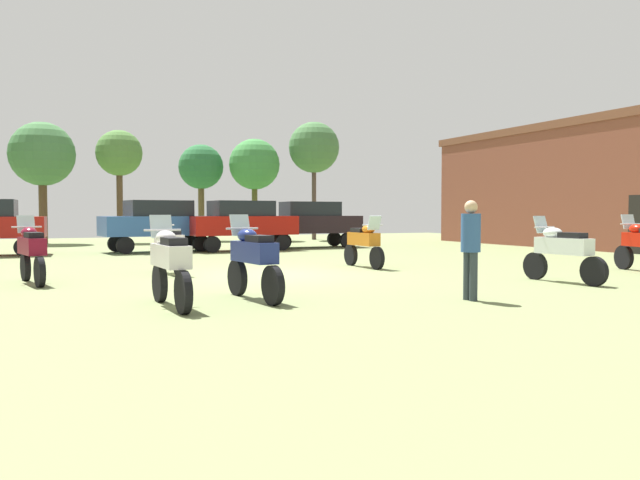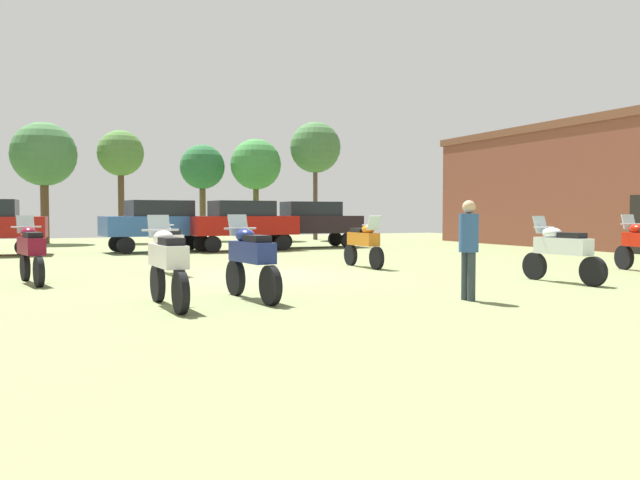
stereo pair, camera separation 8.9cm
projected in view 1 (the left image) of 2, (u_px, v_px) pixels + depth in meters
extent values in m
cube|color=olive|center=(269.00, 275.00, 15.77)|extent=(44.00, 52.00, 0.02)
cylinder|color=black|center=(377.00, 258.00, 17.19)|extent=(0.14, 0.62, 0.61)
cylinder|color=black|center=(351.00, 255.00, 18.51)|extent=(0.14, 0.62, 0.61)
cube|color=#C46C1A|center=(363.00, 239.00, 17.83)|extent=(0.40, 1.26, 0.36)
ellipsoid|color=#C46C1A|center=(369.00, 229.00, 17.56)|extent=(0.33, 0.49, 0.24)
cube|color=black|center=(360.00, 230.00, 18.02)|extent=(0.32, 0.57, 0.12)
cube|color=silver|center=(374.00, 223.00, 17.27)|extent=(0.36, 0.16, 0.39)
cylinder|color=#B7B7BC|center=(373.00, 225.00, 17.36)|extent=(0.62, 0.05, 0.04)
cylinder|color=black|center=(25.00, 267.00, 14.33)|extent=(0.24, 0.65, 0.64)
cylinder|color=black|center=(40.00, 272.00, 13.10)|extent=(0.24, 0.65, 0.64)
cube|color=maroon|center=(32.00, 246.00, 13.69)|extent=(0.59, 1.32, 0.36)
ellipsoid|color=maroon|center=(29.00, 233.00, 13.92)|extent=(0.40, 0.53, 0.24)
cube|color=black|center=(34.00, 235.00, 13.50)|extent=(0.40, 0.61, 0.12)
cube|color=silver|center=(26.00, 224.00, 14.17)|extent=(0.38, 0.22, 0.39)
cylinder|color=#B7B7BC|center=(27.00, 227.00, 14.09)|extent=(0.62, 0.15, 0.04)
cylinder|color=black|center=(160.00, 283.00, 10.96)|extent=(0.16, 0.67, 0.66)
cylinder|color=black|center=(183.00, 292.00, 9.63)|extent=(0.16, 0.67, 0.66)
cube|color=silver|center=(170.00, 256.00, 10.27)|extent=(0.43, 1.29, 0.36)
ellipsoid|color=silver|center=(166.00, 238.00, 10.52)|extent=(0.35, 0.50, 0.24)
cube|color=black|center=(174.00, 241.00, 10.07)|extent=(0.33, 0.58, 0.12)
cube|color=silver|center=(161.00, 226.00, 10.79)|extent=(0.37, 0.17, 0.39)
cylinder|color=#B7B7BC|center=(162.00, 230.00, 10.71)|extent=(0.62, 0.07, 0.04)
cylinder|color=black|center=(160.00, 259.00, 16.60)|extent=(0.19, 0.64, 0.63)
cylinder|color=black|center=(179.00, 264.00, 15.25)|extent=(0.19, 0.64, 0.63)
cube|color=silver|center=(169.00, 241.00, 15.90)|extent=(0.52, 1.37, 0.36)
ellipsoid|color=silver|center=(165.00, 230.00, 16.15)|extent=(0.37, 0.51, 0.24)
cube|color=black|center=(172.00, 232.00, 15.69)|extent=(0.36, 0.59, 0.12)
cube|color=silver|center=(161.00, 223.00, 16.43)|extent=(0.38, 0.19, 0.39)
cylinder|color=#B7B7BC|center=(162.00, 225.00, 16.34)|extent=(0.62, 0.11, 0.04)
cylinder|color=black|center=(624.00, 257.00, 17.22)|extent=(0.25, 0.66, 0.65)
ellipsoid|color=red|center=(637.00, 229.00, 16.72)|extent=(0.41, 0.53, 0.24)
cube|color=silver|center=(628.00, 222.00, 17.03)|extent=(0.38, 0.22, 0.39)
cylinder|color=#B7B7BC|center=(631.00, 224.00, 16.94)|extent=(0.61, 0.16, 0.04)
cylinder|color=black|center=(535.00, 266.00, 14.63)|extent=(0.18, 0.63, 0.62)
cylinder|color=black|center=(594.00, 271.00, 13.27)|extent=(0.18, 0.63, 0.62)
cube|color=silver|center=(563.00, 246.00, 13.93)|extent=(0.48, 1.35, 0.36)
ellipsoid|color=silver|center=(553.00, 233.00, 14.18)|extent=(0.36, 0.51, 0.24)
cube|color=black|center=(573.00, 235.00, 13.72)|extent=(0.35, 0.59, 0.12)
cube|color=silver|center=(541.00, 224.00, 14.46)|extent=(0.37, 0.18, 0.39)
cylinder|color=#B7B7BC|center=(544.00, 227.00, 14.37)|extent=(0.62, 0.09, 0.04)
cylinder|color=black|center=(237.00, 277.00, 11.83)|extent=(0.19, 0.67, 0.67)
cylinder|color=black|center=(273.00, 285.00, 10.55)|extent=(0.19, 0.67, 0.67)
cube|color=navy|center=(254.00, 252.00, 11.17)|extent=(0.50, 1.29, 0.36)
ellipsoid|color=navy|center=(247.00, 235.00, 11.40)|extent=(0.37, 0.51, 0.24)
cube|color=black|center=(259.00, 239.00, 10.97)|extent=(0.36, 0.59, 0.12)
cube|color=silver|center=(240.00, 225.00, 11.66)|extent=(0.37, 0.19, 0.39)
cylinder|color=#B7B7BC|center=(242.00, 228.00, 11.58)|extent=(0.62, 0.10, 0.04)
cylinder|color=black|center=(24.00, 247.00, 22.41)|extent=(0.65, 0.27, 0.64)
cylinder|color=black|center=(27.00, 245.00, 23.76)|extent=(0.65, 0.27, 0.64)
cylinder|color=black|center=(284.00, 241.00, 26.84)|extent=(0.65, 0.25, 0.64)
cylinder|color=black|center=(273.00, 240.00, 28.17)|extent=(0.65, 0.25, 0.64)
cylinder|color=black|center=(347.00, 240.00, 27.92)|extent=(0.65, 0.25, 0.64)
cylinder|color=black|center=(334.00, 239.00, 29.26)|extent=(0.65, 0.25, 0.64)
cube|color=black|center=(310.00, 224.00, 28.02)|extent=(4.37, 1.97, 0.75)
cube|color=black|center=(310.00, 209.00, 27.99)|extent=(2.43, 1.68, 0.61)
cylinder|color=black|center=(212.00, 244.00, 24.39)|extent=(0.65, 0.26, 0.64)
cylinder|color=black|center=(201.00, 243.00, 25.66)|extent=(0.65, 0.26, 0.64)
cylinder|color=black|center=(282.00, 243.00, 25.76)|extent=(0.65, 0.26, 0.64)
cylinder|color=black|center=(268.00, 241.00, 27.03)|extent=(0.65, 0.26, 0.64)
cube|color=#9A110B|center=(241.00, 225.00, 25.68)|extent=(4.41, 2.09, 0.75)
cube|color=black|center=(241.00, 208.00, 25.65)|extent=(2.47, 1.74, 0.61)
cylinder|color=black|center=(125.00, 245.00, 23.56)|extent=(0.66, 0.29, 0.64)
cylinder|color=black|center=(116.00, 244.00, 24.80)|extent=(0.66, 0.29, 0.64)
cylinder|color=black|center=(201.00, 243.00, 25.04)|extent=(0.66, 0.29, 0.64)
cylinder|color=black|center=(189.00, 242.00, 26.28)|extent=(0.66, 0.29, 0.64)
cube|color=#2C5599|center=(159.00, 226.00, 24.89)|extent=(4.47, 2.26, 0.75)
cube|color=black|center=(158.00, 208.00, 24.86)|extent=(2.52, 1.83, 0.61)
cylinder|color=#2D373D|center=(473.00, 277.00, 11.08)|extent=(0.14, 0.14, 0.85)
cylinder|color=#2D373D|center=(467.00, 276.00, 11.23)|extent=(0.14, 0.14, 0.85)
cylinder|color=#2C4F85|center=(471.00, 233.00, 11.12)|extent=(0.35, 0.35, 0.67)
sphere|color=tan|center=(471.00, 207.00, 11.10)|extent=(0.23, 0.23, 0.23)
cylinder|color=#513A25|center=(43.00, 206.00, 31.56)|extent=(0.40, 0.40, 3.71)
sphere|color=#437642|center=(42.00, 154.00, 31.45)|extent=(3.14, 3.14, 3.14)
cylinder|color=#4D4B23|center=(255.00, 208.00, 35.36)|extent=(0.31, 0.31, 3.56)
sphere|color=#3D873F|center=(254.00, 164.00, 35.25)|extent=(2.79, 2.79, 2.79)
cylinder|color=brown|center=(201.00, 209.00, 35.16)|extent=(0.33, 0.33, 3.49)
sphere|color=#286937|center=(201.00, 167.00, 35.07)|extent=(2.44, 2.44, 2.44)
cylinder|color=#4F3E37|center=(314.00, 199.00, 35.97)|extent=(0.25, 0.25, 4.54)
sphere|color=#43733F|center=(314.00, 147.00, 35.85)|extent=(2.84, 2.84, 2.84)
cylinder|color=#503A26|center=(120.00, 203.00, 32.73)|extent=(0.31, 0.31, 4.04)
sphere|color=#4D7C39|center=(119.00, 153.00, 32.62)|extent=(2.33, 2.33, 2.33)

